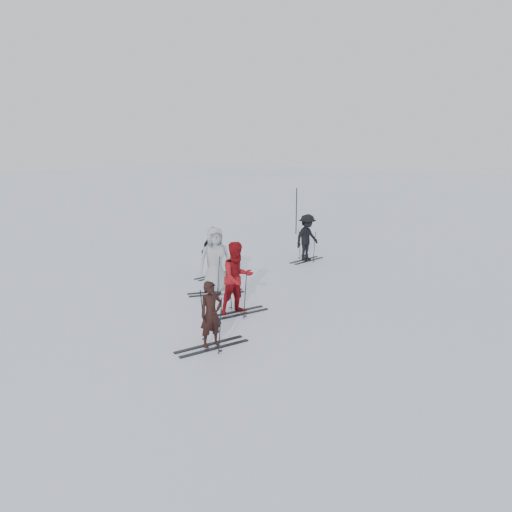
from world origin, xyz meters
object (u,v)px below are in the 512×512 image
at_px(skier_uphill_left, 214,252).
at_px(skier_uphill_far, 307,238).
at_px(skier_near_dark, 211,315).
at_px(skier_grey, 215,261).
at_px(skier_red, 237,279).
at_px(piste_marker, 296,211).

xyz_separation_m(skier_uphill_left, skier_uphill_far, (1.27, 3.85, 0.04)).
height_order(skier_near_dark, skier_uphill_far, skier_uphill_far).
xyz_separation_m(skier_near_dark, skier_grey, (-2.66, 3.02, 0.25)).
relative_size(skier_near_dark, skier_red, 0.78).
height_order(skier_red, skier_uphill_far, skier_red).
relative_size(skier_red, piste_marker, 0.85).
bearing_deg(skier_uphill_left, skier_grey, -127.81).
distance_m(skier_red, piste_marker, 11.77).
xyz_separation_m(skier_near_dark, skier_uphill_left, (-4.02, 4.40, 0.09)).
bearing_deg(skier_red, piste_marker, 45.38).
relative_size(skier_near_dark, skier_grey, 0.75).
relative_size(skier_near_dark, piste_marker, 0.66).
relative_size(skier_uphill_far, piste_marker, 0.78).
height_order(skier_uphill_left, skier_uphill_far, skier_uphill_far).
relative_size(skier_uphill_left, piste_marker, 0.74).
xyz_separation_m(skier_uphill_far, piste_marker, (-3.39, 4.36, 0.25)).
xyz_separation_m(skier_near_dark, skier_uphill_far, (-2.75, 8.25, 0.13)).
bearing_deg(skier_uphill_left, skier_uphill_far, -10.58).
height_order(skier_near_dark, piste_marker, piste_marker).
bearing_deg(skier_uphill_far, skier_near_dark, -154.19).
bearing_deg(skier_grey, skier_uphill_left, 78.77).
relative_size(skier_grey, piste_marker, 0.88).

